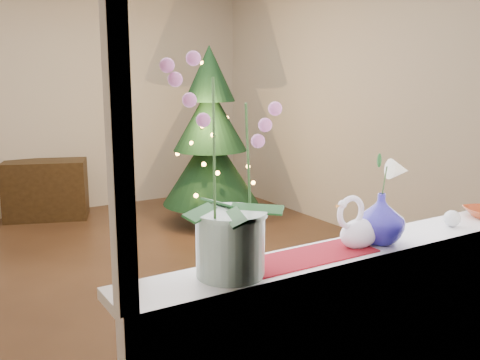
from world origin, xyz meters
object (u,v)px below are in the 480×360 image
Objects in this scene: orchid_pot at (230,168)px; xmas_tree at (210,136)px; blue_vase at (381,215)px; side_table at (46,190)px; paperweight at (452,219)px; swan at (360,222)px.

orchid_pot is 0.40× the size of xmas_tree.
side_table is (-0.40, 4.63, -0.71)m from blue_vase.
xmas_tree is (1.10, 3.51, -0.09)m from blue_vase.
swan is at bearing 179.64° from paperweight.
blue_vase is at bearing -0.82° from orchid_pot.
paperweight is 0.04× the size of xmas_tree.
orchid_pot is 4.73m from side_table.
paperweight is 3.57m from xmas_tree.
swan is 3.22× the size of paperweight.
blue_vase is 0.27× the size of side_table.
swan is 0.58m from paperweight.
swan is at bearing -109.06° from xmas_tree.
xmas_tree is (0.63, 3.52, -0.00)m from paperweight.
orchid_pot is at bearing -73.23° from side_table.
blue_vase reaches higher than side_table.
side_table is at bearing 96.49° from swan.
blue_vase is 3.68m from xmas_tree.
paperweight is at bearing 2.58° from swan.
paperweight is at bearing -100.22° from xmas_tree.
xmas_tree is at bearing 62.61° from orchid_pot.
xmas_tree is at bearing 73.88° from swan.
xmas_tree is at bearing -16.09° from side_table.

